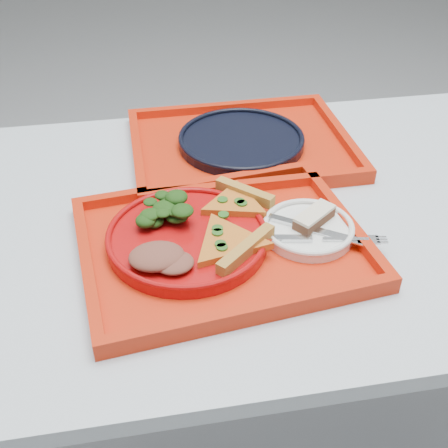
{
  "coord_description": "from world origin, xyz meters",
  "views": [
    {
      "loc": [
        -0.32,
        -0.8,
        1.34
      ],
      "look_at": [
        -0.2,
        -0.08,
        0.78
      ],
      "focal_mm": 45.0,
      "sensor_mm": 36.0,
      "label": 1
    }
  ],
  "objects_px": {
    "tray_main": "(222,246)",
    "tray_far": "(241,148)",
    "dinner_plate": "(187,239)",
    "navy_plate": "(241,142)",
    "dessert_bar": "(314,217)"
  },
  "relations": [
    {
      "from": "tray_main",
      "to": "tray_far",
      "type": "distance_m",
      "value": 0.33
    },
    {
      "from": "tray_far",
      "to": "dessert_bar",
      "type": "bearing_deg",
      "value": -78.89
    },
    {
      "from": "tray_far",
      "to": "dessert_bar",
      "type": "relative_size",
      "value": 5.5
    },
    {
      "from": "tray_main",
      "to": "navy_plate",
      "type": "relative_size",
      "value": 1.73
    },
    {
      "from": "tray_main",
      "to": "dinner_plate",
      "type": "distance_m",
      "value": 0.06
    },
    {
      "from": "tray_main",
      "to": "tray_far",
      "type": "xyz_separation_m",
      "value": [
        0.09,
        0.31,
        0.0
      ]
    },
    {
      "from": "tray_main",
      "to": "dessert_bar",
      "type": "distance_m",
      "value": 0.16
    },
    {
      "from": "tray_main",
      "to": "dessert_bar",
      "type": "relative_size",
      "value": 5.5
    },
    {
      "from": "tray_far",
      "to": "navy_plate",
      "type": "distance_m",
      "value": 0.01
    },
    {
      "from": "navy_plate",
      "to": "dessert_bar",
      "type": "distance_m",
      "value": 0.31
    },
    {
      "from": "dinner_plate",
      "to": "navy_plate",
      "type": "xyz_separation_m",
      "value": [
        0.15,
        0.3,
        -0.0
      ]
    },
    {
      "from": "tray_far",
      "to": "dinner_plate",
      "type": "xyz_separation_m",
      "value": [
        -0.15,
        -0.3,
        0.02
      ]
    },
    {
      "from": "dinner_plate",
      "to": "navy_plate",
      "type": "bearing_deg",
      "value": 63.75
    },
    {
      "from": "tray_main",
      "to": "dinner_plate",
      "type": "relative_size",
      "value": 1.73
    },
    {
      "from": "dinner_plate",
      "to": "navy_plate",
      "type": "relative_size",
      "value": 1.0
    }
  ]
}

